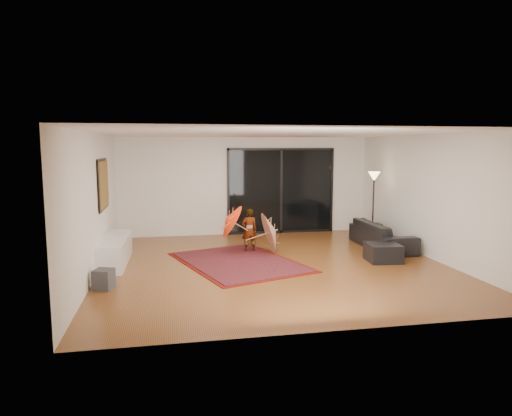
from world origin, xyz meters
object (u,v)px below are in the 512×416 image
object	(u,v)px
sofa	(382,235)
child	(249,230)
ottoman	(383,252)
media_console	(115,251)

from	to	relation	value
sofa	child	bearing A→B (deg)	87.86
ottoman	media_console	bearing A→B (deg)	171.21
sofa	ottoman	xyz separation A→B (m)	(-0.59, -1.26, -0.12)
media_console	ottoman	xyz separation A→B (m)	(5.61, -0.87, -0.09)
media_console	child	size ratio (longest dim) A/B	1.96
sofa	media_console	bearing A→B (deg)	94.30
ottoman	child	size ratio (longest dim) A/B	0.66
media_console	sofa	size ratio (longest dim) A/B	0.93
media_console	sofa	xyz separation A→B (m)	(6.20, 0.39, 0.04)
media_console	sofa	world-z (taller)	sofa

